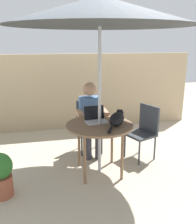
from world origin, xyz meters
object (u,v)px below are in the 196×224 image
patio_table (100,129)px  cat (117,119)px  person_seated (90,115)px  laptop (95,117)px  potted_plant_by_chair (1,174)px  chair_occupied (89,122)px  chair_empty (144,128)px  patio_umbrella (100,11)px

patio_table → cat: bearing=-13.0°
person_seated → laptop: bearing=-93.5°
cat → potted_plant_by_chair: 1.65m
chair_occupied → potted_plant_by_chair: chair_occupied is taller
person_seated → laptop: person_seated is taller
chair_empty → potted_plant_by_chair: bearing=-163.2°
patio_umbrella → laptop: bearing=101.9°
patio_table → patio_umbrella: patio_umbrella is taller
chair_empty → potted_plant_by_chair: chair_empty is taller
patio_umbrella → chair_occupied: bearing=90.0°
patio_table → potted_plant_by_chair: bearing=-166.6°
person_seated → laptop: size_ratio=3.73×
chair_empty → person_seated: person_seated is taller
patio_table → chair_occupied: (0.00, 0.83, -0.16)m
patio_table → person_seated: (0.00, 0.67, 0.01)m
patio_table → chair_empty: bearing=22.0°
chair_empty → cat: (-0.58, -0.38, 0.32)m
patio_table → chair_occupied: 0.85m
chair_occupied → chair_empty: 0.96m
chair_empty → patio_umbrella: bearing=-158.0°
chair_empty → person_seated: bearing=157.1°
patio_umbrella → potted_plant_by_chair: bearing=-166.6°
chair_empty → patio_table: bearing=-158.0°
chair_occupied → patio_umbrella: bearing=-90.0°
patio_umbrella → chair_occupied: 1.90m
patio_umbrella → potted_plant_by_chair: size_ratio=4.19×
chair_occupied → potted_plant_by_chair: bearing=-138.8°
chair_empty → chair_occupied: bearing=148.5°
patio_table → laptop: laptop is taller
patio_umbrella → chair_empty: bearing=22.0°
chair_occupied → person_seated: (0.00, -0.16, 0.17)m
potted_plant_by_chair → patio_table: bearing=13.4°
patio_table → chair_occupied: bearing=90.0°
cat → chair_empty: bearing=33.6°
patio_umbrella → laptop: (-0.03, 0.15, -1.41)m
patio_table → patio_umbrella: (0.00, 0.00, 1.54)m
patio_table → cat: size_ratio=1.62×
laptop → cat: (0.27, -0.21, 0.02)m
laptop → chair_empty: bearing=11.9°
patio_table → chair_empty: 0.90m
person_seated → potted_plant_by_chair: person_seated is taller
patio_umbrella → cat: patio_umbrella is taller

